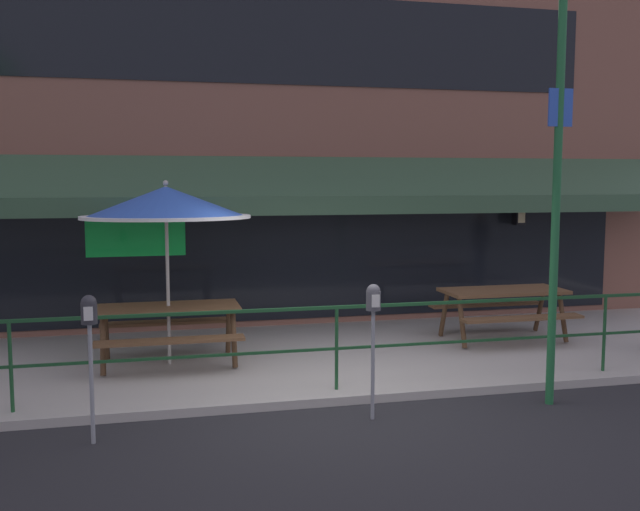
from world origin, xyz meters
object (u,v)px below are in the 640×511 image
Objects in this scene: parking_meter_far at (373,310)px; street_sign_pole at (556,196)px; parking_meter_near at (89,324)px; picnic_table_left at (169,318)px; patio_umbrella_left at (166,204)px; picnic_table_centre at (503,300)px.

parking_meter_far is 2.38m from street_sign_pole.
street_sign_pole is at bearing 1.02° from parking_meter_near.
picnic_table_left is 0.40× the size of street_sign_pole.
street_sign_pole reaches higher than patio_umbrella_left.
parking_meter_near is 2.78m from parking_meter_far.
street_sign_pole reaches higher than picnic_table_left.
patio_umbrella_left reaches higher than parking_meter_near.
picnic_table_left is 0.76× the size of patio_umbrella_left.
patio_umbrella_left is 3.29m from parking_meter_far.
street_sign_pole is (4.85, 0.09, 1.16)m from parking_meter_near.
picnic_table_left is at bearing 72.27° from parking_meter_near.
street_sign_pole is (4.08, -2.35, 0.13)m from patio_umbrella_left.
patio_umbrella_left is 4.71m from street_sign_pole.
picnic_table_centre is 3.93m from parking_meter_far.
patio_umbrella_left reaches higher than picnic_table_centre.
patio_umbrella_left reaches higher than picnic_table_left.
picnic_table_left is 1.27× the size of parking_meter_near.
patio_umbrella_left is 2.76m from parking_meter_near.
picnic_table_left and picnic_table_centre have the same top height.
picnic_table_left is 2.57m from parking_meter_near.
patio_umbrella_left is 1.67× the size of parking_meter_near.
picnic_table_left is 1.47m from patio_umbrella_left.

